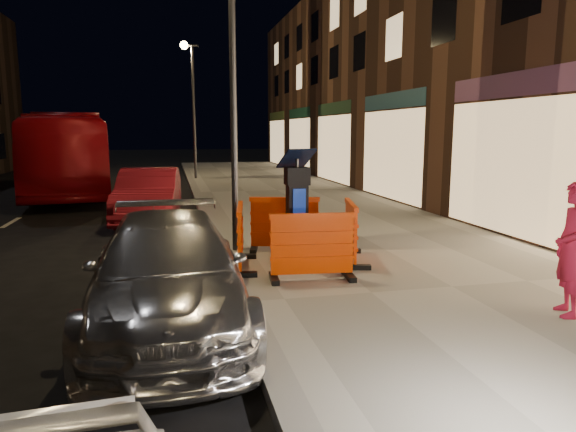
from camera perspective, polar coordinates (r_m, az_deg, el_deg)
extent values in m
plane|color=black|center=(6.90, -4.71, -10.66)|extent=(120.00, 120.00, 0.00)
cube|color=gray|center=(7.85, 17.74, -7.99)|extent=(6.00, 60.00, 0.15)
cube|color=slate|center=(6.87, -4.72, -10.07)|extent=(0.30, 60.00, 0.15)
cube|color=black|center=(8.50, 1.00, 0.60)|extent=(0.67, 0.67, 1.82)
cube|color=#EB3900|center=(7.67, 2.70, -3.43)|extent=(1.35, 0.66, 1.01)
cube|color=#EB3900|center=(9.48, -0.38, -0.93)|extent=(1.39, 0.83, 1.01)
cube|color=#EB3900|center=(8.40, -5.32, -2.33)|extent=(0.72, 1.37, 1.01)
cube|color=#EB3900|center=(8.84, 6.98, -1.76)|extent=(0.81, 1.39, 1.01)
imported|color=#B3B3B8|center=(6.71, -13.00, -11.46)|extent=(1.85, 4.53, 1.31)
imported|color=maroon|center=(14.10, -15.05, -0.51)|extent=(1.73, 4.28, 1.38)
imported|color=#980710|center=(21.13, -22.60, 2.32)|extent=(3.75, 10.85, 2.96)
imported|color=maroon|center=(7.02, 29.03, -3.24)|extent=(0.59, 0.70, 1.64)
cylinder|color=#3F3F44|center=(9.51, -6.12, 14.14)|extent=(0.12, 0.12, 6.00)
cylinder|color=#3F3F44|center=(24.45, -10.41, 11.17)|extent=(0.12, 0.12, 6.00)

